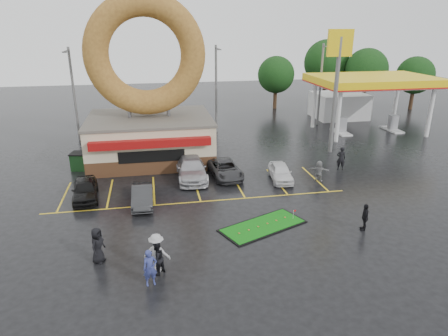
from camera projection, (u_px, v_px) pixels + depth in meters
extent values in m
plane|color=black|center=(208.00, 226.00, 23.06)|extent=(120.00, 120.00, 0.00)
cube|color=#472B19|center=(152.00, 152.00, 34.35)|extent=(10.00, 8.00, 1.20)
cube|color=beige|center=(150.00, 132.00, 33.76)|extent=(10.00, 8.00, 2.30)
cube|color=#59544C|center=(149.00, 118.00, 33.33)|extent=(10.20, 8.20, 0.20)
cube|color=maroon|center=(151.00, 144.00, 29.70)|extent=(9.00, 0.60, 0.60)
cylinder|color=slate|center=(129.00, 110.00, 32.81)|extent=(0.30, 0.30, 1.20)
cylinder|color=slate|center=(168.00, 109.00, 33.37)|extent=(0.30, 0.30, 1.20)
torus|color=brown|center=(145.00, 55.00, 31.59)|extent=(9.60, 2.00, 9.60)
cylinder|color=silver|center=(338.00, 117.00, 38.65)|extent=(0.40, 0.40, 5.00)
cylinder|color=silver|center=(430.00, 113.00, 40.38)|extent=(0.40, 0.40, 5.00)
cylinder|color=silver|center=(314.00, 105.00, 44.20)|extent=(0.40, 0.40, 5.00)
cylinder|color=silver|center=(396.00, 102.00, 45.92)|extent=(0.40, 0.40, 5.00)
cube|color=silver|center=(373.00, 83.00, 41.35)|extent=(12.00, 8.00, 0.50)
cube|color=yellow|center=(373.00, 80.00, 41.25)|extent=(12.30, 8.30, 0.70)
cube|color=#99999E|center=(342.00, 125.00, 42.32)|extent=(0.90, 0.60, 1.60)
cube|color=#99999E|center=(393.00, 122.00, 43.35)|extent=(0.90, 0.60, 1.60)
cube|color=silver|center=(339.00, 106.00, 49.10)|extent=(6.00, 5.00, 3.00)
cylinder|color=slate|center=(335.00, 97.00, 34.68)|extent=(0.36, 0.36, 10.00)
cube|color=yellow|center=(340.00, 43.00, 33.15)|extent=(2.20, 0.30, 2.20)
cylinder|color=slate|center=(74.00, 96.00, 38.28)|extent=(0.24, 0.24, 9.00)
cylinder|color=slate|center=(66.00, 51.00, 35.92)|extent=(0.12, 2.00, 0.12)
cube|color=slate|center=(64.00, 52.00, 35.02)|extent=(0.40, 0.18, 0.12)
cylinder|color=slate|center=(216.00, 90.00, 41.62)|extent=(0.24, 0.24, 9.00)
cylinder|color=slate|center=(218.00, 48.00, 39.26)|extent=(0.12, 2.00, 0.12)
cube|color=slate|center=(219.00, 50.00, 38.35)|extent=(0.40, 0.18, 0.12)
cylinder|color=slate|center=(320.00, 85.00, 44.61)|extent=(0.24, 0.24, 9.00)
cylinder|color=slate|center=(327.00, 47.00, 42.25)|extent=(0.12, 2.00, 0.12)
cube|color=slate|center=(331.00, 48.00, 41.35)|extent=(0.40, 0.18, 0.12)
cylinder|color=#332114|center=(363.00, 97.00, 54.77)|extent=(0.50, 0.50, 2.88)
sphere|color=black|center=(367.00, 69.00, 53.49)|extent=(5.60, 5.60, 5.60)
cylinder|color=#332114|center=(411.00, 100.00, 54.02)|extent=(0.50, 0.50, 2.52)
sphere|color=black|center=(415.00, 75.00, 52.90)|extent=(4.90, 4.90, 4.90)
cylinder|color=#332114|center=(324.00, 92.00, 57.72)|extent=(0.50, 0.50, 3.24)
sphere|color=black|center=(327.00, 62.00, 56.27)|extent=(6.30, 6.30, 6.30)
cylinder|color=#332114|center=(275.00, 99.00, 54.61)|extent=(0.50, 0.50, 2.52)
sphere|color=black|center=(276.00, 75.00, 53.49)|extent=(4.90, 4.90, 4.90)
imported|color=black|center=(85.00, 189.00, 26.42)|extent=(2.01, 4.13, 1.36)
imported|color=#292A2C|center=(143.00, 195.00, 25.62)|extent=(1.36, 3.77, 1.24)
imported|color=#ACACB1|center=(191.00, 168.00, 29.96)|extent=(2.22, 5.29, 1.53)
imported|color=#333336|center=(225.00, 169.00, 30.27)|extent=(2.43, 4.63, 1.24)
imported|color=silver|center=(281.00, 172.00, 29.63)|extent=(1.91, 3.81, 1.25)
imported|color=navy|center=(150.00, 268.00, 17.61)|extent=(0.70, 0.53, 1.73)
imported|color=black|center=(157.00, 258.00, 18.40)|extent=(1.02, 1.01, 1.66)
imported|color=#9A9A9D|center=(157.00, 253.00, 18.58)|extent=(1.39, 1.02, 1.93)
imported|color=black|center=(98.00, 245.00, 19.31)|extent=(0.90, 1.06, 1.83)
imported|color=black|center=(365.00, 217.00, 22.39)|extent=(0.67, 1.01, 1.59)
imported|color=gray|center=(319.00, 171.00, 29.37)|extent=(1.51, 1.12, 1.58)
imported|color=black|center=(341.00, 158.00, 31.61)|extent=(0.80, 0.64, 1.90)
cube|color=#173E1A|center=(84.00, 161.00, 31.84)|extent=(2.00, 1.53, 1.30)
cube|color=black|center=(263.00, 226.00, 22.99)|extent=(5.46, 4.00, 0.06)
cube|color=#116B12|center=(263.00, 226.00, 22.98)|extent=(5.16, 3.70, 0.03)
cylinder|color=silver|center=(293.00, 214.00, 23.71)|extent=(0.02, 0.02, 0.57)
cube|color=red|center=(295.00, 211.00, 23.64)|extent=(0.14, 0.01, 0.10)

